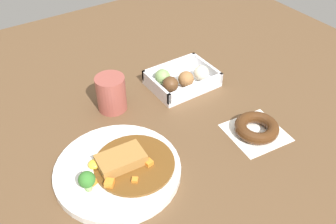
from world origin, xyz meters
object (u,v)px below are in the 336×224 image
at_px(curry_plate, 119,169).
at_px(donut_box, 181,80).
at_px(coffee_mug, 111,93).
at_px(chocolate_ring_donut, 257,128).

relative_size(curry_plate, donut_box, 1.51).
relative_size(curry_plate, coffee_mug, 2.88).
relative_size(donut_box, coffee_mug, 1.91).
height_order(chocolate_ring_donut, coffee_mug, coffee_mug).
xyz_separation_m(donut_box, chocolate_ring_donut, (0.04, -0.25, -0.01)).
distance_m(curry_plate, coffee_mug, 0.23).
xyz_separation_m(curry_plate, donut_box, (0.29, 0.19, 0.01)).
bearing_deg(coffee_mug, chocolate_ring_donut, -48.46).
height_order(curry_plate, coffee_mug, coffee_mug).
bearing_deg(curry_plate, coffee_mug, 66.58).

